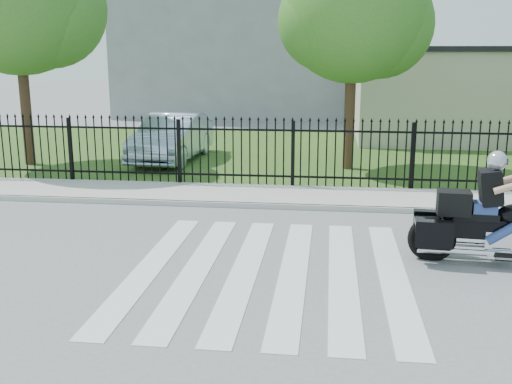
# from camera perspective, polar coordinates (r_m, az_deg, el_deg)

# --- Properties ---
(ground) EXTENTS (120.00, 120.00, 0.00)m
(ground) POSITION_cam_1_polar(r_m,az_deg,el_deg) (9.91, 1.26, -7.56)
(ground) COLOR slate
(ground) RESTS_ON ground
(crosswalk) EXTENTS (5.00, 5.50, 0.01)m
(crosswalk) POSITION_cam_1_polar(r_m,az_deg,el_deg) (9.91, 1.26, -7.53)
(crosswalk) COLOR silver
(crosswalk) RESTS_ON ground
(sidewalk) EXTENTS (40.00, 2.00, 0.12)m
(sidewalk) POSITION_cam_1_polar(r_m,az_deg,el_deg) (14.66, 3.24, -0.42)
(sidewalk) COLOR #ADAAA3
(sidewalk) RESTS_ON ground
(curb) EXTENTS (40.00, 0.12, 0.12)m
(curb) POSITION_cam_1_polar(r_m,az_deg,el_deg) (13.69, 2.96, -1.40)
(curb) COLOR #ADAAA3
(curb) RESTS_ON ground
(grass_strip) EXTENTS (40.00, 12.00, 0.02)m
(grass_strip) POSITION_cam_1_polar(r_m,az_deg,el_deg) (21.52, 4.51, 3.83)
(grass_strip) COLOR #2E521C
(grass_strip) RESTS_ON ground
(iron_fence) EXTENTS (26.00, 0.04, 1.80)m
(iron_fence) POSITION_cam_1_polar(r_m,az_deg,el_deg) (15.47, 3.53, 3.49)
(iron_fence) COLOR black
(iron_fence) RESTS_ON ground
(tree_mid) EXTENTS (4.20, 4.20, 6.78)m
(tree_mid) POSITION_cam_1_polar(r_m,az_deg,el_deg) (18.26, 9.24, 16.69)
(tree_mid) COLOR #382316
(tree_mid) RESTS_ON ground
(building_low) EXTENTS (10.00, 6.00, 3.50)m
(building_low) POSITION_cam_1_polar(r_m,az_deg,el_deg) (26.00, 20.79, 8.51)
(building_low) COLOR #B6AD98
(building_low) RESTS_ON ground
(building_low_roof) EXTENTS (10.20, 6.20, 0.20)m
(building_low_roof) POSITION_cam_1_polar(r_m,az_deg,el_deg) (25.94, 21.13, 12.57)
(building_low_roof) COLOR black
(building_low_roof) RESTS_ON building_low
(building_tall) EXTENTS (15.00, 10.00, 12.00)m
(building_tall) POSITION_cam_1_polar(r_m,az_deg,el_deg) (35.52, 0.72, 17.26)
(building_tall) COLOR #93969B
(building_tall) RESTS_ON ground
(motorcycle_rider) EXTENTS (2.99, 1.06, 1.98)m
(motorcycle_rider) POSITION_cam_1_polar(r_m,az_deg,el_deg) (10.78, 21.87, -2.28)
(motorcycle_rider) COLOR black
(motorcycle_rider) RESTS_ON ground
(parked_car) EXTENTS (1.87, 4.70, 1.52)m
(parked_car) POSITION_cam_1_polar(r_m,az_deg,el_deg) (19.77, -8.01, 5.17)
(parked_car) COLOR #AEBEDB
(parked_car) RESTS_ON grass_strip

